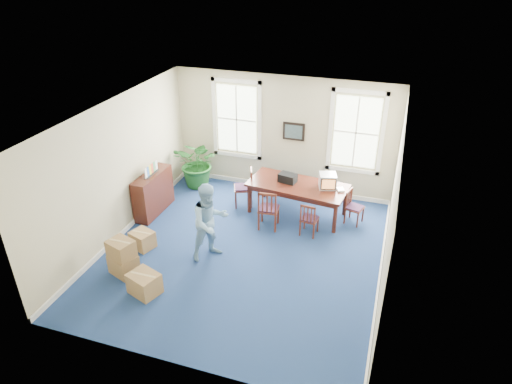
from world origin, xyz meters
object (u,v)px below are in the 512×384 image
(potted_plant, at_px, (199,163))
(cardboard_boxes, at_px, (134,255))
(crt_tv, at_px, (328,181))
(man, at_px, (210,222))
(chair_near_left, at_px, (269,208))
(credenza, at_px, (153,194))
(conference_table, at_px, (297,199))

(potted_plant, bearing_deg, cardboard_boxes, -85.36)
(crt_tv, xyz_separation_m, man, (-2.08, -2.41, -0.13))
(crt_tv, height_order, chair_near_left, crt_tv)
(chair_near_left, bearing_deg, crt_tv, -149.56)
(crt_tv, distance_m, credenza, 4.37)
(chair_near_left, xyz_separation_m, man, (-0.86, -1.52, 0.36))
(man, bearing_deg, cardboard_boxes, 168.02)
(crt_tv, xyz_separation_m, chair_near_left, (-1.22, -0.89, -0.49))
(crt_tv, distance_m, potted_plant, 3.76)
(man, xyz_separation_m, credenza, (-2.12, 1.30, -0.35))
(cardboard_boxes, bearing_deg, credenza, 109.58)
(conference_table, relative_size, cardboard_boxes, 1.68)
(chair_near_left, bearing_deg, conference_table, -126.55)
(man, height_order, credenza, man)
(credenza, height_order, potted_plant, potted_plant)
(conference_table, bearing_deg, potted_plant, 175.20)
(chair_near_left, xyz_separation_m, potted_plant, (-2.48, 1.46, 0.18))
(potted_plant, height_order, cardboard_boxes, potted_plant)
(conference_table, relative_size, man, 1.39)
(conference_table, xyz_separation_m, chair_near_left, (-0.50, -0.83, 0.10))
(crt_tv, relative_size, cardboard_boxes, 0.30)
(chair_near_left, distance_m, cardboard_boxes, 3.33)
(cardboard_boxes, bearing_deg, potted_plant, 94.64)
(cardboard_boxes, bearing_deg, chair_near_left, 49.54)
(chair_near_left, xyz_separation_m, cardboard_boxes, (-2.16, -2.53, -0.10))
(man, relative_size, credenza, 1.30)
(chair_near_left, bearing_deg, credenza, -1.27)
(chair_near_left, relative_size, potted_plant, 0.74)
(credenza, relative_size, cardboard_boxes, 0.93)
(crt_tv, bearing_deg, conference_table, 168.34)
(chair_near_left, distance_m, man, 1.78)
(conference_table, height_order, credenza, credenza)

